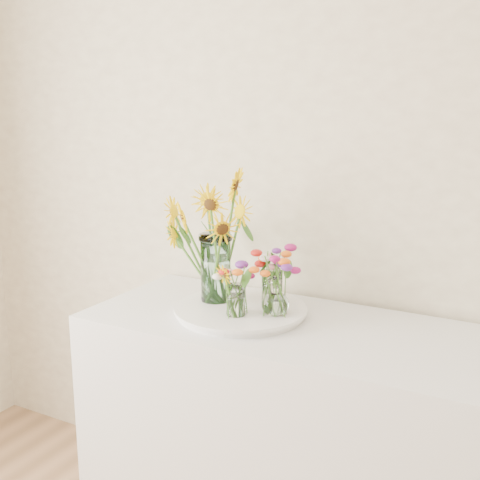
{
  "coord_description": "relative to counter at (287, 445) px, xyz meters",
  "views": [
    {
      "loc": [
        0.54,
        0.19,
        1.61
      ],
      "look_at": [
        -0.42,
        1.95,
        1.16
      ],
      "focal_mm": 45.0,
      "sensor_mm": 36.0,
      "label": 1
    }
  ],
  "objects": [
    {
      "name": "mason_jar",
      "position": [
        -0.3,
        0.02,
        0.6
      ],
      "size": [
        0.14,
        0.14,
        0.25
      ],
      "primitive_type": "cylinder",
      "rotation": [
        0.0,
        0.0,
        -0.37
      ],
      "color": "#B3E4E1",
      "rests_on": "tray"
    },
    {
      "name": "small_vase_a",
      "position": [
        -0.16,
        -0.09,
        0.53
      ],
      "size": [
        0.07,
        0.07,
        0.11
      ],
      "primitive_type": "cylinder",
      "rotation": [
        0.0,
        0.0,
        -0.06
      ],
      "color": "white",
      "rests_on": "tray"
    },
    {
      "name": "wildflower_posy_c",
      "position": [
        -0.1,
        0.07,
        0.58
      ],
      "size": [
        0.19,
        0.19,
        0.22
      ],
      "primitive_type": null,
      "color": "orange",
      "rests_on": "tray"
    },
    {
      "name": "small_vase_c",
      "position": [
        -0.1,
        0.07,
        0.54
      ],
      "size": [
        0.09,
        0.09,
        0.13
      ],
      "primitive_type": "cylinder",
      "rotation": [
        0.0,
        0.0,
        0.27
      ],
      "color": "white",
      "rests_on": "tray"
    },
    {
      "name": "wildflower_posy_a",
      "position": [
        -0.16,
        -0.09,
        0.57
      ],
      "size": [
        0.19,
        0.19,
        0.2
      ],
      "primitive_type": null,
      "color": "orange",
      "rests_on": "tray"
    },
    {
      "name": "counter",
      "position": [
        0.0,
        0.0,
        0.0
      ],
      "size": [
        1.4,
        0.6,
        0.9
      ],
      "primitive_type": "cube",
      "color": "white",
      "rests_on": "ground_plane"
    },
    {
      "name": "wildflower_posy_b",
      "position": [
        -0.05,
        -0.01,
        0.59
      ],
      "size": [
        0.19,
        0.19,
        0.22
      ],
      "primitive_type": null,
      "color": "orange",
      "rests_on": "tray"
    },
    {
      "name": "small_vase_b",
      "position": [
        -0.05,
        -0.01,
        0.54
      ],
      "size": [
        0.11,
        0.11,
        0.13
      ],
      "primitive_type": null,
      "rotation": [
        0.0,
        0.0,
        -0.19
      ],
      "color": "white",
      "rests_on": "tray"
    },
    {
      "name": "sunflower_bouquet",
      "position": [
        -0.3,
        0.02,
        0.71
      ],
      "size": [
        0.86,
        0.86,
        0.47
      ],
      "primitive_type": null,
      "rotation": [
        0.0,
        0.0,
        -0.37
      ],
      "color": "yellow",
      "rests_on": "tray"
    },
    {
      "name": "tray",
      "position": [
        -0.18,
        -0.01,
        0.46
      ],
      "size": [
        0.44,
        0.44,
        0.02
      ],
      "primitive_type": "cylinder",
      "color": "white",
      "rests_on": "counter"
    }
  ]
}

